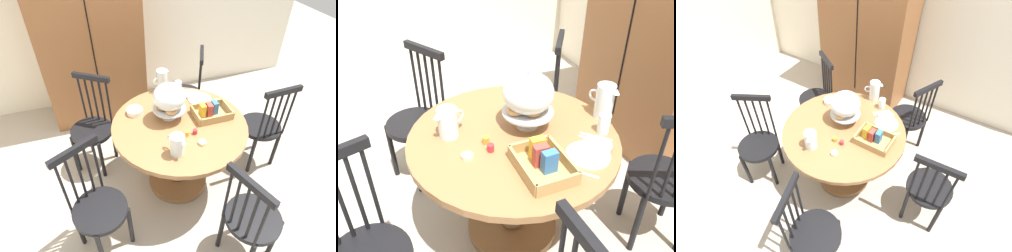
{
  "view_description": "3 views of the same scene",
  "coord_description": "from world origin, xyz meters",
  "views": [
    {
      "loc": [
        -0.59,
        -1.58,
        2.23
      ],
      "look_at": [
        -0.04,
        0.09,
        0.74
      ],
      "focal_mm": 29.97,
      "sensor_mm": 36.0,
      "label": 1
    },
    {
      "loc": [
        1.47,
        -0.54,
        1.87
      ],
      "look_at": [
        -0.04,
        0.09,
        0.74
      ],
      "focal_mm": 38.24,
      "sensor_mm": 36.0,
      "label": 2
    },
    {
      "loc": [
        0.93,
        -1.29,
        2.44
      ],
      "look_at": [
        0.06,
        0.09,
        0.79
      ],
      "focal_mm": 27.5,
      "sensor_mm": 36.0,
      "label": 3
    }
  ],
  "objects": [
    {
      "name": "cereal_bowl",
      "position": [
        -0.26,
        0.34,
        0.76
      ],
      "size": [
        0.14,
        0.14,
        0.04
      ],
      "primitive_type": "cylinder",
      "color": "white",
      "rests_on": "dining_table"
    },
    {
      "name": "drinking_glass",
      "position": [
        0.21,
        0.55,
        0.8
      ],
      "size": [
        0.06,
        0.06,
        0.11
      ],
      "primitive_type": "cylinder",
      "color": "silver",
      "rests_on": "dining_table"
    },
    {
      "name": "jam_jar_apricot",
      "position": [
        0.06,
        -0.07,
        0.76
      ],
      "size": [
        0.04,
        0.04,
        0.04
      ],
      "primitive_type": "cylinder",
      "color": "orange",
      "rests_on": "dining_table"
    },
    {
      "name": "orange_juice_pitcher",
      "position": [
        -0.07,
        -0.23,
        0.82
      ],
      "size": [
        0.11,
        0.18,
        0.17
      ],
      "color": "silver",
      "rests_on": "dining_table"
    },
    {
      "name": "wooden_armoire",
      "position": [
        -0.48,
        1.5,
        0.98
      ],
      "size": [
        1.18,
        0.6,
        1.96
      ],
      "color": "brown",
      "rests_on": "ground_plane"
    },
    {
      "name": "table_knife",
      "position": [
        0.26,
        0.47,
        0.74
      ],
      "size": [
        0.13,
        0.13,
        0.01
      ],
      "primitive_type": "cube",
      "rotation": [
        0.0,
        0.0,
        7.03
      ],
      "color": "silver",
      "rests_on": "dining_table"
    },
    {
      "name": "china_plate_small",
      "position": [
        0.31,
        0.44,
        0.76
      ],
      "size": [
        0.15,
        0.15,
        0.01
      ],
      "primitive_type": "cylinder",
      "color": "white",
      "rests_on": "china_plate_large"
    },
    {
      "name": "ground_plane",
      "position": [
        0.0,
        0.0,
        0.0
      ],
      "size": [
        10.0,
        10.0,
        0.0
      ],
      "primitive_type": "plane",
      "color": "#A89E8E"
    },
    {
      "name": "milk_pitcher",
      "position": [
        0.08,
        0.64,
        0.83
      ],
      "size": [
        0.18,
        0.1,
        0.2
      ],
      "color": "silver",
      "rests_on": "dining_table"
    },
    {
      "name": "pastry_stand_with_dome",
      "position": [
        0.0,
        0.2,
        0.94
      ],
      "size": [
        0.28,
        0.28,
        0.34
      ],
      "color": "silver",
      "rests_on": "dining_table"
    },
    {
      "name": "windsor_chair_host_seat",
      "position": [
        -0.64,
        0.6,
        0.45
      ],
      "size": [
        0.46,
        0.46,
        0.97
      ],
      "color": "black",
      "rests_on": "ground_plane"
    },
    {
      "name": "butter_dish",
      "position": [
        0.14,
        -0.19,
        0.75
      ],
      "size": [
        0.06,
        0.06,
        0.02
      ],
      "primitive_type": "cylinder",
      "color": "beige",
      "rests_on": "dining_table"
    },
    {
      "name": "dining_table",
      "position": [
        0.06,
        0.09,
        0.51
      ],
      "size": [
        1.13,
        1.13,
        0.74
      ],
      "color": "olive",
      "rests_on": "ground_plane"
    },
    {
      "name": "cereal_basket",
      "position": [
        0.35,
        0.11,
        0.78
      ],
      "size": [
        0.32,
        0.24,
        0.12
      ],
      "color": "tan",
      "rests_on": "dining_table"
    },
    {
      "name": "dinner_fork",
      "position": [
        0.24,
        0.49,
        0.74
      ],
      "size": [
        0.13,
        0.13,
        0.01
      ],
      "primitive_type": "cube",
      "rotation": [
        0.0,
        0.0,
        7.03
      ],
      "color": "silver",
      "rests_on": "dining_table"
    },
    {
      "name": "windsor_chair_far_side",
      "position": [
        0.44,
        0.87,
        0.45
      ],
      "size": [
        0.44,
        0.44,
        0.97
      ],
      "color": "black",
      "rests_on": "ground_plane"
    },
    {
      "name": "jam_jar_strawberry",
      "position": [
        0.13,
        -0.07,
        0.76
      ],
      "size": [
        0.04,
        0.04,
        0.04
      ],
      "primitive_type": "cylinder",
      "color": "#B7282D",
      "rests_on": "dining_table"
    },
    {
      "name": "china_plate_large",
      "position": [
        0.36,
        0.36,
        0.75
      ],
      "size": [
        0.22,
        0.22,
        0.01
      ],
      "primitive_type": "cylinder",
      "color": "white",
      "rests_on": "dining_table"
    },
    {
      "name": "soup_spoon",
      "position": [
        0.45,
        0.26,
        0.74
      ],
      "size": [
        0.13,
        0.13,
        0.01
      ],
      "primitive_type": "cube",
      "rotation": [
        0.0,
        0.0,
        7.03
      ],
      "color": "silver",
      "rests_on": "dining_table"
    },
    {
      "name": "windsor_chair_near_window",
      "position": [
        -0.71,
        -0.31,
        0.45
      ],
      "size": [
        0.45,
        0.45,
        0.97
      ],
      "color": "black",
      "rests_on": "ground_plane"
    }
  ]
}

